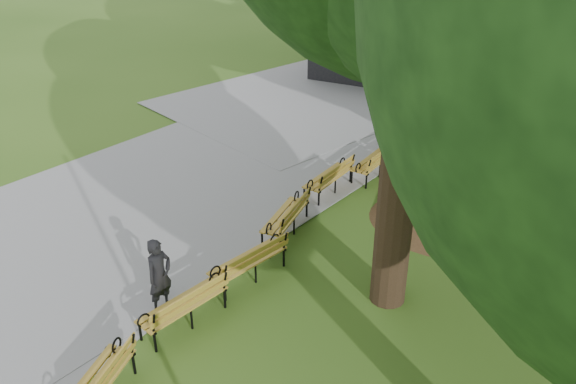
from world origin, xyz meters
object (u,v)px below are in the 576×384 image
Objects in this scene: kiosk at (362,42)px; bench_7 at (408,141)px; person at (160,276)px; bench_6 at (373,161)px; bench_2 at (183,304)px; dirt_mound at (441,208)px; bench_3 at (248,261)px; bench_4 at (285,216)px; bench_5 at (328,177)px; lamp_post at (377,41)px.

kiosk reaches higher than bench_7.
bench_6 is at bearing -4.51° from person.
bench_2 is at bearing -0.67° from bench_6.
person reaches higher than dirt_mound.
person is 1.90m from bench_3.
bench_4 is (-2.73, -2.53, -0.02)m from dirt_mound.
kiosk is at bearing -156.29° from bench_5.
kiosk is 1.60× the size of dirt_mound.
bench_3 is at bearing -116.65° from dirt_mound.
bench_3 and bench_7 have the same top height.
person is 7.57m from bench_6.
lamp_post reaches higher than bench_7.
person is 0.81× the size of bench_3.
kiosk is (-5.01, 15.58, 0.69)m from person.
bench_6 is at bearing -172.23° from bench_2.
bench_2 and bench_6 have the same top height.
bench_4 is (0.16, 3.66, -0.33)m from person.
bench_7 is at bearing -173.33° from bench_2.
lamp_post reaches higher than dirt_mound.
bench_2 and bench_7 have the same top height.
bench_6 is 1.00× the size of bench_7.
kiosk is 2.46× the size of bench_6.
bench_3 is 5.82m from bench_6.
bench_7 is at bearing -170.67° from bench_3.
dirt_mound is at bearing -27.73° from person.
kiosk is 10.82m from bench_5.
bench_7 is (5.34, -6.10, -1.02)m from kiosk.
lamp_post reaches higher than bench_4.
bench_4 is at bearing -70.70° from lamp_post.
person reaches higher than bench_4.
lamp_post is at bearing 11.19° from person.
person is 0.81× the size of bench_4.
bench_3 is at bearing -175.91° from bench_2.
bench_4 is at bearing 5.64° from bench_5.
dirt_mound is at bearing -60.57° from kiosk.
bench_6 is (0.43, 1.60, 0.00)m from bench_5.
lamp_post is 1.47× the size of bench_7.
bench_3 is at bearing 0.09° from bench_4.
bench_4 is 1.00× the size of bench_6.
lamp_post is at bearing -160.76° from bench_5.
bench_6 is at bearing -2.86° from bench_7.
kiosk is at bearing 130.09° from dirt_mound.
person is 0.81× the size of bench_6.
dirt_mound is at bearing 91.32° from bench_5.
bench_6 is (0.08, 3.91, 0.00)m from bench_4.
bench_5 is (4.83, -9.62, -1.02)m from kiosk.
bench_2 is 1.00× the size of bench_6.
lamp_post reaches higher than person.
bench_2 is 1.00× the size of bench_4.
lamp_post is 6.06m from bench_7.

